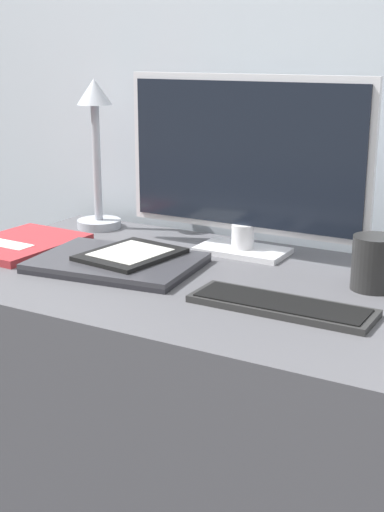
# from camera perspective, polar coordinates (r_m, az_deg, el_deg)

# --- Properties ---
(wall_back) EXTENTS (3.60, 0.05, 2.40)m
(wall_back) POSITION_cam_1_polar(r_m,az_deg,el_deg) (1.66, 8.71, 16.59)
(wall_back) COLOR #B2BCC6
(wall_back) RESTS_ON ground_plane
(desk) EXTENTS (1.18, 0.62, 0.75)m
(desk) POSITION_cam_1_polar(r_m,az_deg,el_deg) (1.54, 2.12, -15.37)
(desk) COLOR #4C4C51
(desk) RESTS_ON ground_plane
(monitor) EXTENTS (0.56, 0.11, 0.38)m
(monitor) POSITION_cam_1_polar(r_m,az_deg,el_deg) (1.53, 4.25, 7.46)
(monitor) COLOR silver
(monitor) RESTS_ON desk
(keyboard) EXTENTS (0.32, 0.10, 0.01)m
(keyboard) POSITION_cam_1_polar(r_m,az_deg,el_deg) (1.24, 7.16, -3.95)
(keyboard) COLOR #282828
(keyboard) RESTS_ON desk
(laptop) EXTENTS (0.35, 0.27, 0.02)m
(laptop) POSITION_cam_1_polar(r_m,az_deg,el_deg) (1.47, -6.03, -0.54)
(laptop) COLOR #232328
(laptop) RESTS_ON desk
(ereader) EXTENTS (0.18, 0.21, 0.01)m
(ereader) POSITION_cam_1_polar(r_m,az_deg,el_deg) (1.48, -4.93, 0.15)
(ereader) COLOR black
(ereader) RESTS_ON laptop
(desk_lamp) EXTENTS (0.11, 0.11, 0.36)m
(desk_lamp) POSITION_cam_1_polar(r_m,az_deg,el_deg) (1.77, -7.68, 8.95)
(desk_lamp) COLOR #999EA8
(desk_lamp) RESTS_ON desk
(notebook) EXTENTS (0.21, 0.27, 0.02)m
(notebook) POSITION_cam_1_polar(r_m,az_deg,el_deg) (1.65, -13.50, 0.94)
(notebook) COLOR maroon
(notebook) RESTS_ON desk
(coffee_mug) EXTENTS (0.12, 0.08, 0.10)m
(coffee_mug) POSITION_cam_1_polar(r_m,az_deg,el_deg) (1.36, 14.46, -0.56)
(coffee_mug) COLOR black
(coffee_mug) RESTS_ON desk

